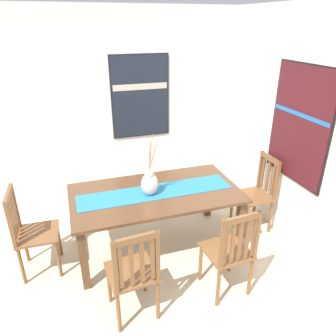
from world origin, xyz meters
The scene contains 12 objects.
ground_plane centered at (0.00, 0.00, -0.01)m, with size 6.40×6.40×0.03m, color beige.
wall_back centered at (0.00, 1.86, 1.35)m, with size 6.40×0.12×2.70m, color silver.
wall_side centered at (1.86, 0.00, 1.35)m, with size 0.12×6.40×2.70m, color silver.
dining_table centered at (0.21, 0.60, 0.65)m, with size 1.90×1.02×0.74m.
table_runner centered at (0.21, 0.60, 0.74)m, with size 1.75×0.36×0.01m, color #236B93.
centerpiece_vase centered at (0.14, 0.56, 0.88)m, with size 0.19×0.19×0.71m.
chair_0 centered at (1.56, 0.58, 0.51)m, with size 0.42×0.42×0.99m.
chair_1 centered at (-1.15, 0.60, 0.52)m, with size 0.43×0.43×0.99m.
chair_2 centered at (-0.26, -0.32, 0.51)m, with size 0.45×0.45×0.99m.
chair_3 centered at (0.68, -0.33, 0.52)m, with size 0.45×0.45×0.99m.
painting_on_back_wall centered at (0.36, 1.79, 1.57)m, with size 0.80×0.05×1.11m.
painting_on_side_wall centered at (1.79, 0.31, 1.46)m, with size 0.05×0.93×1.30m.
Camera 1 is at (-0.64, -2.45, 2.50)m, focal length 34.08 mm.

